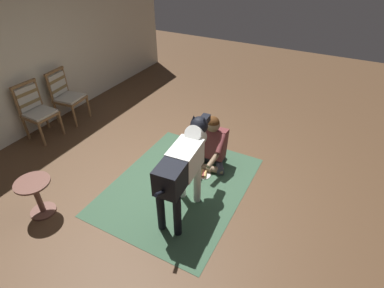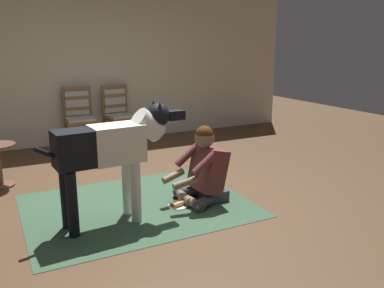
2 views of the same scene
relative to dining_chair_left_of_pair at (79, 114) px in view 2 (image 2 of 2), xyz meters
name	(u,v)px [view 2 (image 2 of 2)]	position (x,y,z in m)	size (l,w,h in m)	color
ground_plane	(154,200)	(0.20, -2.76, -0.54)	(13.67, 13.67, 0.00)	#503723
back_wall	(84,66)	(0.20, 0.32, 0.76)	(7.90, 0.10, 2.60)	beige
area_rug	(138,205)	(-0.01, -2.83, -0.54)	(2.28, 1.79, 0.01)	#35533B
dining_chair_left_of_pair	(79,114)	(0.00, 0.00, 0.00)	(0.47, 0.48, 0.98)	brown
dining_chair_right_of_pair	(118,111)	(0.65, 0.00, 0.00)	(0.51, 0.52, 0.98)	brown
person_sitting_on_floor	(204,171)	(0.68, -3.01, -0.20)	(0.69, 0.58, 0.83)	#363844
large_dog	(111,148)	(-0.34, -3.09, 0.19)	(1.45, 0.37, 1.13)	silver
hot_dog_on_plate	(178,204)	(0.36, -3.03, -0.52)	(0.21, 0.21, 0.06)	silver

